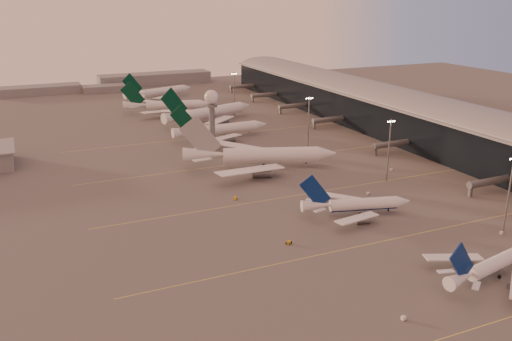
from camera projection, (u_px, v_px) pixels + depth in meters
name	position (u px, v px, depth m)	size (l,w,h in m)	color
ground	(345.00, 269.00, 146.41)	(700.00, 700.00, 0.00)	#585656
taxiway_markings	(331.00, 189.00, 206.62)	(180.00, 185.25, 0.02)	#E4D350
terminal	(406.00, 116.00, 280.43)	(57.00, 362.00, 23.04)	black
radar_tower	(212.00, 109.00, 245.96)	(6.40, 6.40, 31.10)	slate
mast_a	(509.00, 191.00, 164.57)	(3.60, 0.56, 25.00)	slate
mast_b	(389.00, 147.00, 211.15)	(3.60, 0.56, 25.00)	slate
mast_c	(309.00, 120.00, 256.95)	(3.60, 0.56, 25.00)	slate
mast_d	(234.00, 91.00, 334.28)	(3.60, 0.56, 25.00)	slate
distant_horizon	(122.00, 82.00, 428.39)	(165.00, 37.50, 9.00)	slate
narrowbody_near	(491.00, 268.00, 140.86)	(36.53, 28.89, 14.41)	white
narrowbody_mid	(356.00, 206.00, 181.26)	(37.92, 29.87, 15.12)	white
widebody_white	(261.00, 159.00, 230.02)	(63.43, 49.96, 23.28)	white
greentail_a	(222.00, 132.00, 278.09)	(52.73, 42.55, 19.15)	white
greentail_b	(210.00, 115.00, 313.02)	(60.89, 48.40, 22.91)	white
greentail_c	(168.00, 107.00, 336.97)	(53.68, 42.85, 19.83)	white
greentail_d	(160.00, 94.00, 382.02)	(53.69, 42.67, 20.21)	white
gsv_truck_a	(405.00, 316.00, 123.31)	(5.19, 2.17, 2.05)	silver
gsv_catering_a	(502.00, 229.00, 166.97)	(4.85, 3.29, 3.65)	silver
gsv_tug_mid	(289.00, 243.00, 160.80)	(3.58, 3.74, 0.93)	gold
gsv_truck_b	(369.00, 192.00, 200.30)	(5.00, 2.67, 1.92)	silver
gsv_truck_c	(236.00, 196.00, 195.51)	(5.92, 5.16, 2.35)	gold
gsv_catering_b	(392.00, 166.00, 226.87)	(5.22, 3.07, 4.02)	silver
gsv_tug_far	(239.00, 160.00, 239.67)	(4.29, 4.38, 1.10)	silver
gsv_tug_hangar	(243.00, 128.00, 297.92)	(3.38, 2.31, 0.90)	gold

